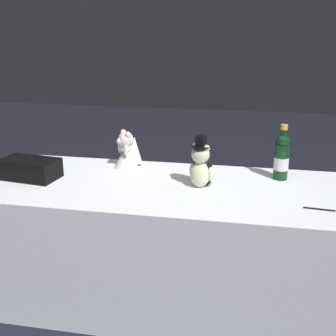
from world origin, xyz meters
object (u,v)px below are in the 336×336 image
Objects in this scene: teddy_bear_groom at (201,166)px; champagne_bottle at (282,156)px; teddy_bear_bride at (128,151)px; gift_case_black at (30,169)px; signing_pen at (320,209)px.

champagne_bottle is (-0.43, -0.21, 0.02)m from teddy_bear_groom.
teddy_bear_bride is 0.59m from gift_case_black.
gift_case_black is at bearing 32.03° from teddy_bear_bride.
teddy_bear_bride is 1.17m from signing_pen.
teddy_bear_bride is (0.48, -0.26, -0.02)m from teddy_bear_groom.
teddy_bear_groom reaches higher than gift_case_black.
signing_pen is at bearing 156.29° from teddy_bear_bride.
teddy_bear_bride is 0.91m from champagne_bottle.
gift_case_black is at bearing -5.81° from signing_pen.
signing_pen is at bearing 111.62° from champagne_bottle.
signing_pen is at bearing 174.19° from gift_case_black.
teddy_bear_bride is at bearing -28.95° from teddy_bear_groom.
gift_case_black is (1.57, -0.16, 0.05)m from signing_pen.
gift_case_black is at bearing 2.78° from teddy_bear_groom.
teddy_bear_bride is at bearing -23.71° from signing_pen.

